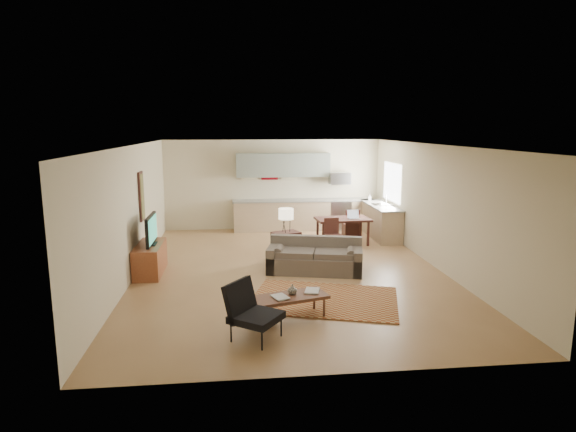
{
  "coord_description": "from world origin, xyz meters",
  "views": [
    {
      "loc": [
        -1.14,
        -9.99,
        3.07
      ],
      "look_at": [
        0.0,
        0.3,
        1.15
      ],
      "focal_mm": 30.0,
      "sensor_mm": 36.0,
      "label": 1
    }
  ],
  "objects": [
    {
      "name": "wall_art_left",
      "position": [
        -3.21,
        0.9,
        1.55
      ],
      "size": [
        0.06,
        0.42,
        1.1
      ],
      "primitive_type": null,
      "color": "olive",
      "rests_on": "room"
    },
    {
      "name": "dining_chair_far",
      "position": [
        2.04,
        2.84,
        0.42
      ],
      "size": [
        0.42,
        0.44,
        0.85
      ],
      "primitive_type": null,
      "rotation": [
        0.0,
        0.0,
        3.19
      ],
      "color": "#3B1D19",
      "rests_on": "floor"
    },
    {
      "name": "window_right",
      "position": [
        3.23,
        3.0,
        1.55
      ],
      "size": [
        0.02,
        1.4,
        1.05
      ],
      "primitive_type": "cube",
      "color": "white",
      "rests_on": "room"
    },
    {
      "name": "rug",
      "position": [
        0.42,
        -1.87,
        0.01
      ],
      "size": [
        3.0,
        2.47,
        0.02
      ],
      "primitive_type": "cube",
      "rotation": [
        0.0,
        0.0,
        -0.3
      ],
      "color": "maroon",
      "rests_on": "floor"
    },
    {
      "name": "soap_bottle",
      "position": [
        2.83,
        3.78,
        1.02
      ],
      "size": [
        0.12,
        0.13,
        0.19
      ],
      "primitive_type": "imported",
      "rotation": [
        0.0,
        0.0,
        -0.23
      ],
      "color": "#F8EFC6",
      "rests_on": "kitchen_counter_right"
    },
    {
      "name": "dining_table",
      "position": [
        1.66,
        2.2,
        0.35
      ],
      "size": [
        1.45,
        0.9,
        0.71
      ],
      "primitive_type": null,
      "rotation": [
        0.0,
        0.0,
        0.08
      ],
      "color": "#3B1D19",
      "rests_on": "floor"
    },
    {
      "name": "tv",
      "position": [
        -2.91,
        0.14,
        0.94
      ],
      "size": [
        0.1,
        1.05,
        0.63
      ],
      "primitive_type": null,
      "color": "black",
      "rests_on": "tv_credenza"
    },
    {
      "name": "sofa",
      "position": [
        0.53,
        -0.16,
        0.36
      ],
      "size": [
        2.24,
        1.37,
        0.73
      ],
      "primitive_type": null,
      "rotation": [
        0.0,
        0.0,
        -0.24
      ],
      "color": "brown",
      "rests_on": "floor"
    },
    {
      "name": "kitchen_counter_right",
      "position": [
        2.93,
        3.0,
        0.46
      ],
      "size": [
        0.64,
        2.26,
        0.92
      ],
      "primitive_type": null,
      "color": "tan",
      "rests_on": "ground"
    },
    {
      "name": "laptop",
      "position": [
        1.94,
        2.11,
        0.82
      ],
      "size": [
        0.31,
        0.24,
        0.22
      ],
      "primitive_type": null,
      "rotation": [
        0.0,
        0.0,
        0.07
      ],
      "color": "#A5A8AD",
      "rests_on": "dining_table"
    },
    {
      "name": "kitchen_range",
      "position": [
        2.0,
        4.18,
        0.45
      ],
      "size": [
        0.62,
        0.62,
        0.9
      ],
      "primitive_type": "cube",
      "color": "#A5A8AD",
      "rests_on": "ground"
    },
    {
      "name": "room",
      "position": [
        0.0,
        0.0,
        1.35
      ],
      "size": [
        9.0,
        9.0,
        9.0
      ],
      "color": "#976E45",
      "rests_on": "ground"
    },
    {
      "name": "upper_cabinets",
      "position": [
        0.3,
        4.33,
        1.95
      ],
      "size": [
        2.8,
        0.34,
        0.7
      ],
      "primitive_type": "cube",
      "color": "gray",
      "rests_on": "room"
    },
    {
      "name": "vase",
      "position": [
        -0.25,
        -2.57,
        0.47
      ],
      "size": [
        0.21,
        0.21,
        0.17
      ],
      "primitive_type": "imported",
      "rotation": [
        0.0,
        0.0,
        -0.17
      ],
      "color": "black",
      "rests_on": "coffee_table"
    },
    {
      "name": "book_b",
      "position": [
        -0.01,
        -2.45,
        0.4
      ],
      "size": [
        0.39,
        0.43,
        0.02
      ],
      "primitive_type": "imported",
      "rotation": [
        0.0,
        0.0,
        -0.27
      ],
      "color": "navy",
      "rests_on": "coffee_table"
    },
    {
      "name": "armchair",
      "position": [
        -0.87,
        -3.36,
        0.42
      ],
      "size": [
        1.04,
        1.04,
        0.85
      ],
      "primitive_type": null,
      "rotation": [
        0.0,
        0.0,
        0.94
      ],
      "color": "black",
      "rests_on": "floor"
    },
    {
      "name": "kitchen_counter_back",
      "position": [
        0.9,
        4.18,
        0.46
      ],
      "size": [
        4.26,
        0.64,
        0.92
      ],
      "primitive_type": null,
      "color": "tan",
      "rests_on": "ground"
    },
    {
      "name": "tv_credenza",
      "position": [
        -2.97,
        0.14,
        0.31
      ],
      "size": [
        0.52,
        1.36,
        0.63
      ],
      "primitive_type": null,
      "color": "brown",
      "rests_on": "floor"
    },
    {
      "name": "coffee_table",
      "position": [
        -0.33,
        -2.65,
        0.2
      ],
      "size": [
        1.39,
        0.86,
        0.39
      ],
      "primitive_type": null,
      "rotation": [
        0.0,
        0.0,
        0.29
      ],
      "color": "#502D1F",
      "rests_on": "floor"
    },
    {
      "name": "book_a",
      "position": [
        -0.56,
        -2.77,
        0.4
      ],
      "size": [
        0.43,
        0.45,
        0.03
      ],
      "primitive_type": "imported",
      "rotation": [
        0.0,
        0.0,
        0.39
      ],
      "color": "maroon",
      "rests_on": "coffee_table"
    },
    {
      "name": "triptych",
      "position": [
        -0.1,
        4.47,
        1.75
      ],
      "size": [
        1.7,
        0.04,
        0.5
      ],
      "primitive_type": null,
      "color": "#F8EFC6",
      "rests_on": "room"
    },
    {
      "name": "dining_chair_near",
      "position": [
        1.29,
        1.57,
        0.41
      ],
      "size": [
        0.44,
        0.46,
        0.82
      ],
      "primitive_type": null,
      "rotation": [
        0.0,
        0.0,
        0.14
      ],
      "color": "#3B1D19",
      "rests_on": "floor"
    },
    {
      "name": "kitchen_microwave",
      "position": [
        2.0,
        4.2,
        1.55
      ],
      "size": [
        0.62,
        0.4,
        0.35
      ],
      "primitive_type": "cube",
      "color": "#A5A8AD",
      "rests_on": "room"
    },
    {
      "name": "console_table",
      "position": [
        -0.0,
        0.7,
        0.35
      ],
      "size": [
        0.71,
        0.61,
        0.7
      ],
      "primitive_type": null,
      "rotation": [
        0.0,
        0.0,
        0.42
      ],
      "color": "#3B1D19",
      "rests_on": "floor"
    },
    {
      "name": "table_lamp",
      "position": [
        -0.0,
        0.7,
        0.99
      ],
      "size": [
        0.47,
        0.47,
        0.56
      ],
      "primitive_type": null,
      "rotation": [
        0.0,
        0.0,
        0.55
      ],
      "color": "beige",
      "rests_on": "console_table"
    }
  ]
}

